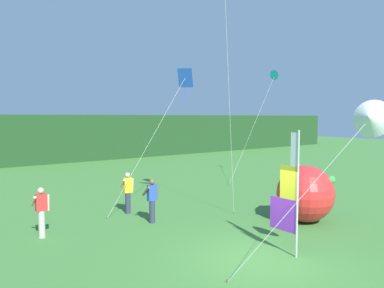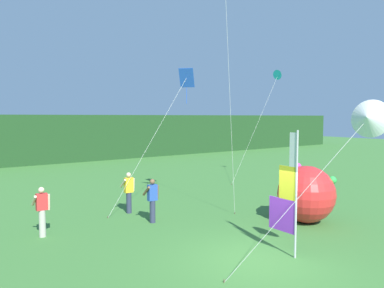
{
  "view_description": "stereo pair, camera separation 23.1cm",
  "coord_description": "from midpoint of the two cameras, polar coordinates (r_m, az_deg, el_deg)",
  "views": [
    {
      "loc": [
        -7.63,
        -7.0,
        4.08
      ],
      "look_at": [
        0.32,
        3.55,
        3.09
      ],
      "focal_mm": 34.28,
      "sensor_mm": 36.0,
      "label": 1
    },
    {
      "loc": [
        -7.45,
        -7.14,
        4.08
      ],
      "look_at": [
        0.32,
        3.55,
        3.09
      ],
      "focal_mm": 34.28,
      "sensor_mm": 36.0,
      "label": 2
    }
  ],
  "objects": [
    {
      "name": "banner_flag",
      "position": [
        11.2,
        14.29,
        -7.74
      ],
      "size": [
        0.06,
        1.03,
        3.7
      ],
      "color": "#B7B7BC",
      "rests_on": "ground"
    },
    {
      "name": "kite_blue_diamond_5",
      "position": [
        16.59,
        -1.93,
        9.35
      ],
      "size": [
        4.21,
        0.78,
        6.23
      ],
      "color": "brown",
      "rests_on": "ground"
    },
    {
      "name": "distant_treeline",
      "position": [
        34.34,
        -24.26,
        0.63
      ],
      "size": [
        80.0,
        2.4,
        4.25
      ],
      "primitive_type": "cube",
      "color": "#1E421E",
      "rests_on": "ground"
    },
    {
      "name": "person_far_left",
      "position": [
        13.54,
        -22.85,
        -9.58
      ],
      "size": [
        0.55,
        0.48,
        1.71
      ],
      "color": "#B7B2A3",
      "rests_on": "ground"
    },
    {
      "name": "inflatable_balloon",
      "position": [
        14.93,
        16.78,
        -7.4
      ],
      "size": [
        2.2,
        2.2,
        2.27
      ],
      "color": "red",
      "rests_on": "ground"
    },
    {
      "name": "person_near_banner",
      "position": [
        15.81,
        -10.39,
        -7.3
      ],
      "size": [
        0.55,
        0.48,
        1.74
      ],
      "color": "#2D334C",
      "rests_on": "ground"
    },
    {
      "name": "kite_white_delta_4",
      "position": [
        9.66,
        25.39,
        3.67
      ],
      "size": [
        3.02,
        2.56,
        4.53
      ],
      "color": "brown",
      "rests_on": "ground"
    },
    {
      "name": "ground_plane",
      "position": [
        11.11,
        9.59,
        -17.34
      ],
      "size": [
        120.0,
        120.0,
        0.0
      ],
      "primitive_type": "plane",
      "color": "#3D7533"
    },
    {
      "name": "person_mid_field",
      "position": [
        14.3,
        -6.71,
        -8.58
      ],
      "size": [
        0.55,
        0.48,
        1.7
      ],
      "color": "#2D334C",
      "rests_on": "ground"
    },
    {
      "name": "kite_cyan_delta_3",
      "position": [
        24.14,
        12.49,
        10.38
      ],
      "size": [
        3.72,
        0.79,
        7.07
      ],
      "color": "brown",
      "rests_on": "ground"
    }
  ]
}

